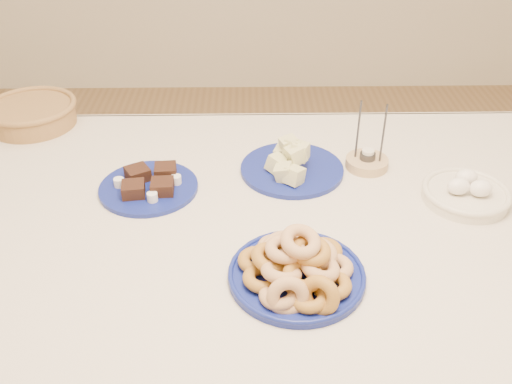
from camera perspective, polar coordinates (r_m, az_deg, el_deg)
The scene contains 7 objects.
dining_table at distance 1.45m, azimuth -0.03°, elevation -5.66°, with size 1.71×1.11×0.75m.
donut_platter at distance 1.19m, azimuth 4.15°, elevation -7.64°, with size 0.32×0.32×0.13m.
melon_plate at distance 1.54m, azimuth 3.55°, elevation 2.82°, with size 0.29×0.29×0.10m.
brownie_plate at distance 1.49m, azimuth -10.64°, elevation 0.68°, with size 0.32×0.32×0.04m.
wicker_basket at distance 1.91m, azimuth -21.52°, elevation 7.36°, with size 0.29×0.29×0.07m.
candle_holder at distance 1.59m, azimuth 11.03°, elevation 3.03°, with size 0.15×0.15×0.19m.
egg_bowl at distance 1.52m, azimuth 20.27°, elevation -0.06°, with size 0.22×0.22×0.07m.
Camera 1 is at (-0.02, -1.12, 1.57)m, focal length 40.00 mm.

